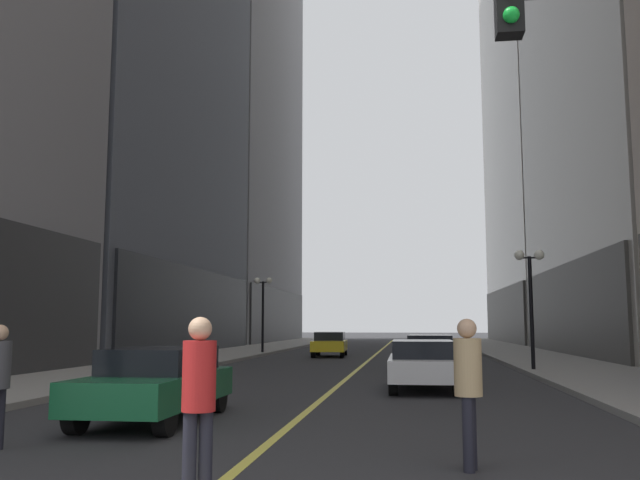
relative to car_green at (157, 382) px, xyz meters
The scene contains 13 objects.
ground_plane 27.49m from the car_green, 84.82° to the left, with size 200.00×200.00×0.00m, color #2D2D30.
sidewalk_left 27.97m from the car_green, 101.91° to the left, with size 4.50×78.00×0.15m, color gray.
sidewalk_right 29.40m from the car_green, 68.59° to the left, with size 4.50×78.00×0.15m, color gray.
lane_centre_stripe 27.49m from the car_green, 84.82° to the left, with size 0.16×70.00×0.01m, color #E5D64C.
building_right_far 63.74m from the car_green, 69.78° to the left, with size 12.81×26.00×63.22m.
car_green is the anchor object (origin of this frame).
car_white 8.19m from the car_green, 53.45° to the left, with size 1.85×4.33×1.32m.
car_silver 16.42m from the car_green, 71.10° to the left, with size 2.12×4.53×1.32m.
car_yellow 24.77m from the car_green, 89.63° to the left, with size 1.94×4.13×1.32m.
pedestrian_in_red_jacket 5.83m from the car_green, 64.84° to the right, with size 0.46×0.46×1.83m.
pedestrian_in_tan_trench 6.30m from the car_green, 32.87° to the right, with size 0.42×0.42×1.82m.
street_lamp_left_far 26.76m from the car_green, 98.46° to the left, with size 1.06×0.36×4.43m.
street_lamp_right_mid 16.21m from the car_green, 56.32° to the left, with size 1.06×0.36×4.43m.
Camera 1 is at (2.14, -4.34, 1.76)m, focal length 37.95 mm.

